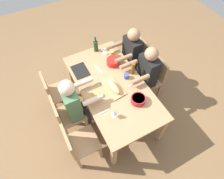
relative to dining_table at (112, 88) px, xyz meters
name	(u,v)px	position (x,y,z in m)	size (l,w,h in m)	color
ground_plane	(112,109)	(0.00, 0.00, -0.66)	(8.00, 8.00, 0.00)	brown
dining_table	(112,88)	(0.00, 0.00, 0.00)	(1.80, 0.95, 0.74)	#A87F56
chair_far_left	(78,143)	(-0.49, 0.80, -0.18)	(0.40, 0.40, 0.85)	#A87F56
chair_near_center	(152,77)	(0.00, -0.80, -0.18)	(0.40, 0.40, 0.85)	#A87F56
diner_near_center	(145,73)	(0.00, -0.61, 0.04)	(0.41, 0.53, 1.20)	#2D2D38
chair_far_right	(55,91)	(0.49, 0.80, -0.18)	(0.40, 0.40, 0.85)	#A87F56
chair_far_center	(66,115)	(0.00, 0.80, -0.18)	(0.40, 0.40, 0.85)	#A87F56
diner_far_center	(75,103)	(0.00, 0.61, 0.04)	(0.41, 0.53, 1.20)	#2D2D38
chair_near_right	(137,59)	(0.49, -0.80, -0.18)	(0.40, 0.40, 0.85)	#A87F56
diner_near_right	(130,54)	(0.49, -0.61, 0.04)	(0.41, 0.53, 1.20)	#2D2D38
serving_bowl_fruit	(138,99)	(-0.43, -0.19, 0.13)	(0.21, 0.21, 0.09)	#B21923
serving_bowl_greens	(113,61)	(0.38, -0.22, 0.14)	(0.21, 0.21, 0.10)	red
cutting_board	(113,88)	(-0.06, 0.02, 0.09)	(0.40, 0.22, 0.02)	tan
bread_loaf	(113,86)	(-0.06, 0.02, 0.15)	(0.32, 0.11, 0.09)	tan
wine_bottle	(96,46)	(0.80, -0.11, 0.19)	(0.08, 0.08, 0.29)	#193819
beer_bottle	(133,69)	(0.06, -0.40, 0.19)	(0.06, 0.06, 0.22)	brown
wine_glass	(114,112)	(-0.48, 0.22, 0.20)	(0.08, 0.08, 0.17)	silver
fork_far_left	(104,112)	(-0.35, 0.32, 0.09)	(0.02, 0.17, 0.01)	silver
cup_near_center	(126,76)	(0.03, -0.27, 0.12)	(0.08, 0.08, 0.08)	#334C8C
fork_near_center	(135,84)	(-0.14, -0.32, 0.09)	(0.02, 0.17, 0.01)	silver
placemat_far_right	(80,71)	(0.49, 0.32, 0.08)	(0.32, 0.23, 0.01)	black
cup_far_center	(97,94)	(-0.06, 0.28, 0.12)	(0.08, 0.08, 0.08)	gold
fork_far_center	(89,86)	(0.14, 0.32, 0.09)	(0.02, 0.17, 0.01)	silver
cup_near_right	(112,53)	(0.56, -0.29, 0.14)	(0.08, 0.08, 0.11)	gold
carving_knife	(98,69)	(0.39, 0.04, 0.09)	(0.23, 0.02, 0.01)	silver
napkin_stack	(106,51)	(0.70, -0.26, 0.09)	(0.14, 0.14, 0.02)	white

